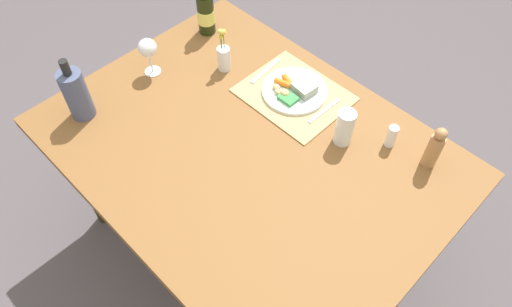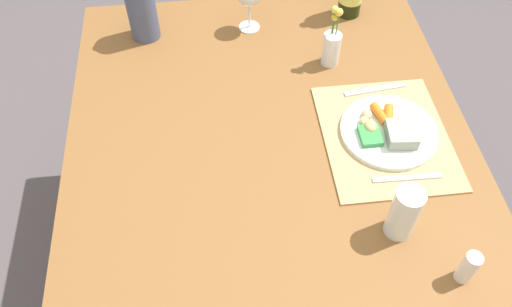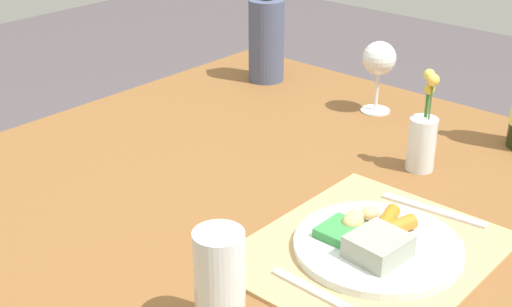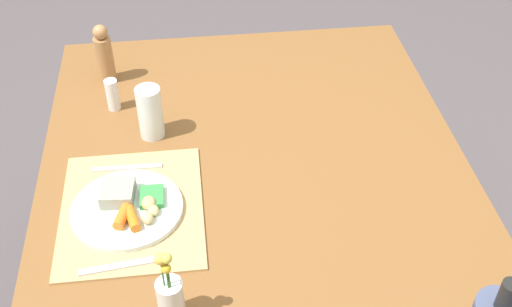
{
  "view_description": "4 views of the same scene",
  "coord_description": "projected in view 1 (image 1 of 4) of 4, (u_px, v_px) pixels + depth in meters",
  "views": [
    {
      "loc": [
        -0.79,
        0.75,
        2.13
      ],
      "look_at": [
        -0.07,
        0.03,
        0.8
      ],
      "focal_mm": 33.47,
      "sensor_mm": 36.0,
      "label": 1
    },
    {
      "loc": [
        -0.81,
        0.14,
        1.83
      ],
      "look_at": [
        -0.03,
        0.05,
        0.85
      ],
      "focal_mm": 36.51,
      "sensor_mm": 36.0,
      "label": 2
    },
    {
      "loc": [
        -0.76,
        -0.79,
        1.37
      ],
      "look_at": [
        0.04,
        -0.08,
        0.86
      ],
      "focal_mm": 49.59,
      "sensor_mm": 36.0,
      "label": 3
    },
    {
      "loc": [
        1.14,
        -0.14,
        1.85
      ],
      "look_at": [
        -0.01,
        -0.01,
        0.85
      ],
      "focal_mm": 44.76,
      "sensor_mm": 36.0,
      "label": 4
    }
  ],
  "objects": [
    {
      "name": "ground_plane",
      "position": [
        250.0,
        241.0,
        2.35
      ],
      "size": [
        8.0,
        8.0,
        0.0
      ],
      "primitive_type": "plane",
      "color": "#51494D"
    },
    {
      "name": "dining_table",
      "position": [
        248.0,
        157.0,
        1.8
      ],
      "size": [
        1.46,
        1.09,
        0.76
      ],
      "color": "brown",
      "rests_on": "ground_plane"
    },
    {
      "name": "placemat",
      "position": [
        294.0,
        95.0,
        1.9
      ],
      "size": [
        0.4,
        0.33,
        0.01
      ],
      "primitive_type": "cube",
      "color": "tan",
      "rests_on": "dining_table"
    },
    {
      "name": "dinner_plate",
      "position": [
        294.0,
        90.0,
        1.89
      ],
      "size": [
        0.26,
        0.26,
        0.05
      ],
      "color": "silver",
      "rests_on": "placemat"
    },
    {
      "name": "fork",
      "position": [
        324.0,
        110.0,
        1.84
      ],
      "size": [
        0.02,
        0.18,
        0.0
      ],
      "primitive_type": "cube",
      "rotation": [
        0.0,
        0.0,
        -0.02
      ],
      "color": "silver",
      "rests_on": "placemat"
    },
    {
      "name": "knife",
      "position": [
        266.0,
        71.0,
        1.98
      ],
      "size": [
        0.04,
        0.19,
        0.0
      ],
      "primitive_type": "cube",
      "rotation": [
        0.0,
        0.0,
        0.11
      ],
      "color": "silver",
      "rests_on": "placemat"
    },
    {
      "name": "water_tumbler",
      "position": [
        344.0,
        129.0,
        1.71
      ],
      "size": [
        0.07,
        0.07,
        0.15
      ],
      "color": "silver",
      "rests_on": "dining_table"
    },
    {
      "name": "flower_vase",
      "position": [
        224.0,
        56.0,
        1.95
      ],
      "size": [
        0.05,
        0.05,
        0.2
      ],
      "color": "silver",
      "rests_on": "dining_table"
    },
    {
      "name": "salt_shaker",
      "position": [
        392.0,
        136.0,
        1.71
      ],
      "size": [
        0.04,
        0.04,
        0.09
      ],
      "primitive_type": "cylinder",
      "color": "white",
      "rests_on": "dining_table"
    },
    {
      "name": "pepper_mill",
      "position": [
        434.0,
        148.0,
        1.63
      ],
      "size": [
        0.05,
        0.05,
        0.18
      ],
      "color": "#AC7849",
      "rests_on": "dining_table"
    },
    {
      "name": "wine_bottle",
      "position": [
        205.0,
        9.0,
        2.05
      ],
      "size": [
        0.08,
        0.08,
        0.28
      ],
      "color": "black",
      "rests_on": "dining_table"
    },
    {
      "name": "cooler_bottle",
      "position": [
        76.0,
        94.0,
        1.76
      ],
      "size": [
        0.09,
        0.09,
        0.27
      ],
      "color": "#48506F",
      "rests_on": "dining_table"
    },
    {
      "name": "wine_glass",
      "position": [
        148.0,
        49.0,
        1.89
      ],
      "size": [
        0.08,
        0.08,
        0.17
      ],
      "color": "white",
      "rests_on": "dining_table"
    }
  ]
}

